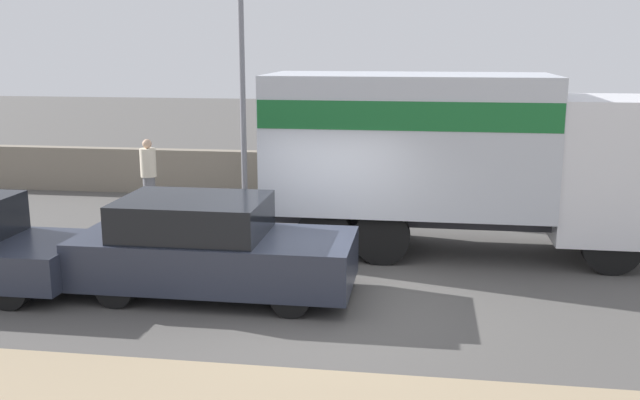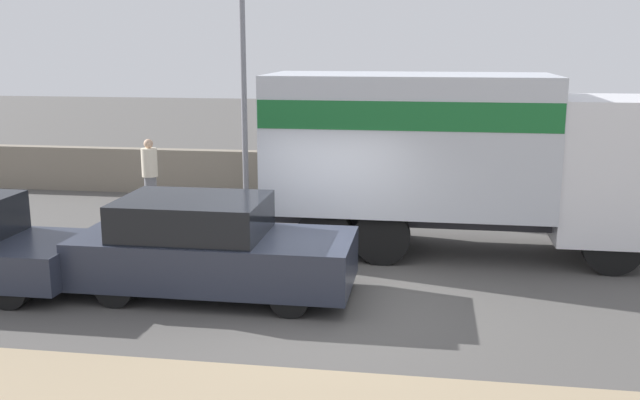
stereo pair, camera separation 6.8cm
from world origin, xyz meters
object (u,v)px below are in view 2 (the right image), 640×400
at_px(box_truck, 450,148).
at_px(car_hatchback, 210,248).
at_px(street_lamp, 242,16).
at_px(pedestrian, 150,173).

height_order(box_truck, car_hatchback, box_truck).
distance_m(street_lamp, car_hatchback, 7.46).
bearing_deg(car_hatchback, box_truck, 38.30).
height_order(street_lamp, box_truck, street_lamp).
bearing_deg(pedestrian, street_lamp, 24.06).
relative_size(box_truck, pedestrian, 4.19).
relative_size(street_lamp, car_hatchback, 1.83).
xyz_separation_m(box_truck, car_hatchback, (-3.73, -2.95, -1.23)).
bearing_deg(car_hatchback, street_lamp, 99.60).
distance_m(car_hatchback, pedestrian, 6.28).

